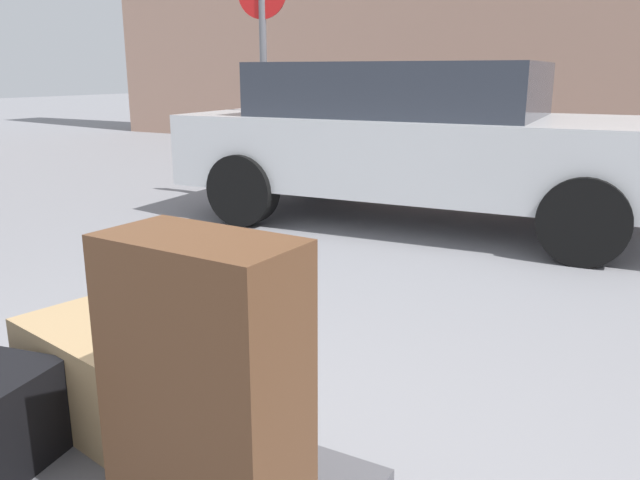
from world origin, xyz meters
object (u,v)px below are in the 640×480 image
duffel_bag_tan_stacked_top (118,378)px  suitcase_brown_center (206,397)px  parked_car (420,138)px  no_parking_sign (263,61)px

duffel_bag_tan_stacked_top → suitcase_brown_center: size_ratio=0.96×
suitcase_brown_center → parked_car: 4.76m
parked_car → duffel_bag_tan_stacked_top: bearing=-80.3°
parked_car → no_parking_sign: size_ratio=1.89×
duffel_bag_tan_stacked_top → parked_car: 4.41m
parked_car → no_parking_sign: 1.75m
duffel_bag_tan_stacked_top → suitcase_brown_center: bearing=-13.4°
no_parking_sign → duffel_bag_tan_stacked_top: bearing=-60.9°
parked_car → no_parking_sign: bearing=-175.5°
suitcase_brown_center → no_parking_sign: no_parking_sign is taller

